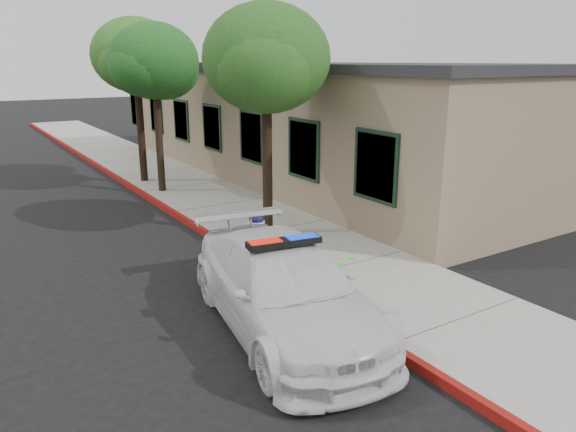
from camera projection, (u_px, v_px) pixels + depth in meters
The scene contains 9 objects.
ground at pixel (283, 288), 10.78m from camera, with size 120.00×120.00×0.00m, color black.
sidewalk at pixel (274, 232), 14.02m from camera, with size 3.20×60.00×0.15m, color gray.
red_curb at pixel (220, 242), 13.22m from camera, with size 0.14×60.00×0.16m, color maroon.
clapboard_building at pixel (306, 120), 20.95m from camera, with size 7.30×20.89×4.24m.
police_car at pixel (284, 288), 8.93m from camera, with size 2.87×5.35×1.59m.
fire_hydrant at pixel (257, 233), 12.15m from camera, with size 0.54×0.47×0.94m.
street_tree_near at pixel (267, 64), 12.69m from camera, with size 3.01×3.12×5.50m.
street_tree_mid at pixel (154, 65), 17.11m from camera, with size 2.98×2.81×5.36m.
street_tree_far at pixel (137, 59), 18.53m from camera, with size 3.05×3.04×5.62m.
Camera 1 is at (-5.29, -8.46, 4.34)m, focal length 33.96 mm.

